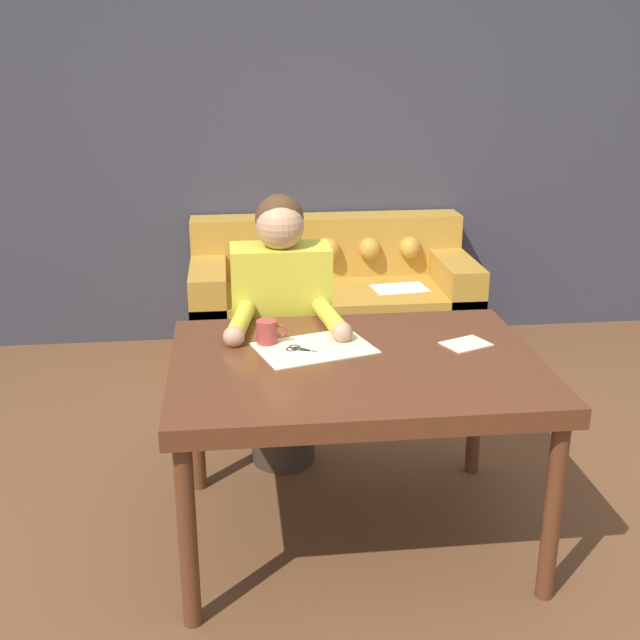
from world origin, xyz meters
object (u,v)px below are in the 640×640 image
at_px(couch, 331,307).
at_px(mug, 267,332).
at_px(person, 282,334).
at_px(scissors, 303,350).
at_px(dining_table, 356,377).

height_order(couch, mug, mug).
height_order(person, scissors, person).
xyz_separation_m(dining_table, mug, (-0.30, 0.19, 0.12)).
distance_m(dining_table, person, 0.65).
distance_m(person, mug, 0.46).
height_order(couch, person, person).
bearing_deg(mug, scissors, -34.72).
distance_m(scissors, mug, 0.16).
xyz_separation_m(person, scissors, (0.04, -0.50, 0.12)).
bearing_deg(dining_table, person, 110.01).
height_order(dining_table, scissors, scissors).
bearing_deg(dining_table, mug, 148.02).
height_order(dining_table, couch, couch).
bearing_deg(couch, person, -106.60).
bearing_deg(scissors, couch, 79.40).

